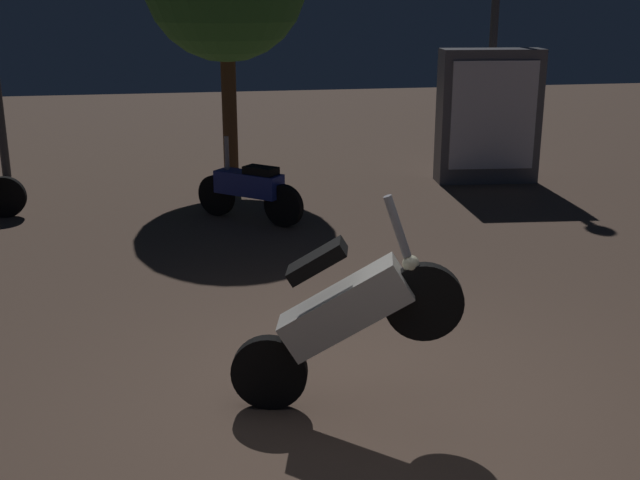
% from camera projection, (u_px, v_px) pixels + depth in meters
% --- Properties ---
extents(ground_plane, '(40.00, 40.00, 0.00)m').
position_uv_depth(ground_plane, '(365.00, 414.00, 5.83)').
color(ground_plane, brown).
extents(motorcycle_white_foreground, '(1.63, 0.52, 1.63)m').
position_uv_depth(motorcycle_white_foreground, '(345.00, 315.00, 5.68)').
color(motorcycle_white_foreground, black).
rests_on(motorcycle_white_foreground, ground_plane).
extents(motorcycle_blue_parked_left, '(1.31, 1.17, 1.11)m').
position_uv_depth(motorcycle_blue_parked_left, '(249.00, 189.00, 10.63)').
color(motorcycle_blue_parked_left, black).
rests_on(motorcycle_blue_parked_left, ground_plane).
extents(kiosk_billboard, '(1.64, 0.68, 2.10)m').
position_uv_depth(kiosk_billboard, '(489.00, 116.00, 12.71)').
color(kiosk_billboard, '#595960').
rests_on(kiosk_billboard, ground_plane).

